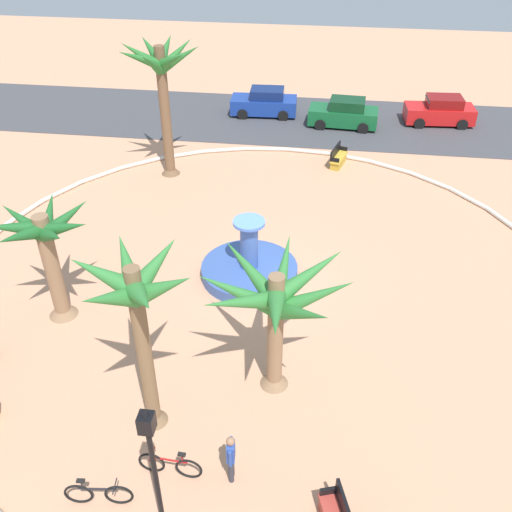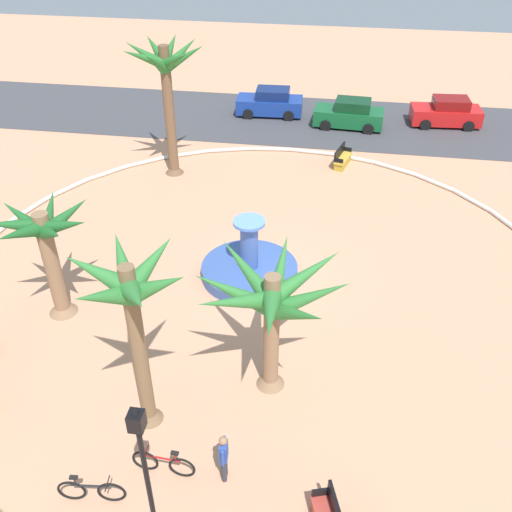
{
  "view_description": "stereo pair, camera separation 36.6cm",
  "coord_description": "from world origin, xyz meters",
  "px_view_note": "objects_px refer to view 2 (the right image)",
  "views": [
    {
      "loc": [
        2.24,
        -17.23,
        13.23
      ],
      "look_at": [
        -0.11,
        0.03,
        1.0
      ],
      "focal_mm": 40.09,
      "sensor_mm": 36.0,
      "label": 1
    },
    {
      "loc": [
        2.61,
        -17.17,
        13.23
      ],
      "look_at": [
        -0.11,
        0.03,
        1.0
      ],
      "focal_mm": 40.09,
      "sensor_mm": 36.0,
      "label": 2
    }
  ],
  "objects_px": {
    "palm_tree_near_fountain": "(166,75)",
    "lamppost": "(144,464)",
    "bench_southeast": "(342,160)",
    "palm_tree_by_curb": "(46,241)",
    "palm_tree_mid_plaza": "(132,305)",
    "parked_car_second": "(349,114)",
    "parked_car_leftmost": "(270,103)",
    "parked_car_third": "(446,113)",
    "palm_tree_far_side": "(272,302)",
    "person_cyclist_photo": "(224,456)",
    "bicycle_red_frame": "(164,463)",
    "fountain": "(249,268)",
    "bicycle_by_lamppost": "(91,491)"
  },
  "relations": [
    {
      "from": "person_cyclist_photo",
      "to": "fountain",
      "type": "bearing_deg",
      "value": 95.31
    },
    {
      "from": "bench_southeast",
      "to": "parked_car_third",
      "type": "height_order",
      "value": "parked_car_third"
    },
    {
      "from": "fountain",
      "to": "parked_car_third",
      "type": "height_order",
      "value": "fountain"
    },
    {
      "from": "bench_southeast",
      "to": "parked_car_leftmost",
      "type": "distance_m",
      "value": 7.96
    },
    {
      "from": "fountain",
      "to": "person_cyclist_photo",
      "type": "height_order",
      "value": "fountain"
    },
    {
      "from": "palm_tree_by_curb",
      "to": "person_cyclist_photo",
      "type": "height_order",
      "value": "palm_tree_by_curb"
    },
    {
      "from": "bench_southeast",
      "to": "bicycle_red_frame",
      "type": "xyz_separation_m",
      "value": [
        -3.95,
        -18.93,
        0.04
      ]
    },
    {
      "from": "palm_tree_near_fountain",
      "to": "bicycle_by_lamppost",
      "type": "distance_m",
      "value": 18.66
    },
    {
      "from": "bench_southeast",
      "to": "palm_tree_by_curb",
      "type": "bearing_deg",
      "value": -125.03
    },
    {
      "from": "palm_tree_far_side",
      "to": "parked_car_third",
      "type": "height_order",
      "value": "palm_tree_far_side"
    },
    {
      "from": "palm_tree_near_fountain",
      "to": "fountain",
      "type": "bearing_deg",
      "value": -56.97
    },
    {
      "from": "palm_tree_mid_plaza",
      "to": "parked_car_leftmost",
      "type": "relative_size",
      "value": 1.39
    },
    {
      "from": "lamppost",
      "to": "parked_car_leftmost",
      "type": "bearing_deg",
      "value": 91.98
    },
    {
      "from": "palm_tree_near_fountain",
      "to": "palm_tree_mid_plaza",
      "type": "xyz_separation_m",
      "value": [
        3.53,
        -15.2,
        -0.71
      ]
    },
    {
      "from": "bicycle_by_lamppost",
      "to": "parked_car_second",
      "type": "height_order",
      "value": "parked_car_second"
    },
    {
      "from": "person_cyclist_photo",
      "to": "parked_car_leftmost",
      "type": "relative_size",
      "value": 0.39
    },
    {
      "from": "bench_southeast",
      "to": "parked_car_second",
      "type": "xyz_separation_m",
      "value": [
        0.2,
        5.27,
        0.43
      ]
    },
    {
      "from": "palm_tree_mid_plaza",
      "to": "palm_tree_far_side",
      "type": "distance_m",
      "value": 3.84
    },
    {
      "from": "fountain",
      "to": "parked_car_second",
      "type": "bearing_deg",
      "value": 77.62
    },
    {
      "from": "parked_car_second",
      "to": "parked_car_third",
      "type": "bearing_deg",
      "value": 11.75
    },
    {
      "from": "person_cyclist_photo",
      "to": "bench_southeast",
      "type": "bearing_deg",
      "value": 82.82
    },
    {
      "from": "palm_tree_mid_plaza",
      "to": "parked_car_leftmost",
      "type": "distance_m",
      "value": 23.99
    },
    {
      "from": "palm_tree_near_fountain",
      "to": "parked_car_leftmost",
      "type": "relative_size",
      "value": 1.62
    },
    {
      "from": "palm_tree_near_fountain",
      "to": "palm_tree_mid_plaza",
      "type": "distance_m",
      "value": 15.62
    },
    {
      "from": "palm_tree_near_fountain",
      "to": "bicycle_by_lamppost",
      "type": "bearing_deg",
      "value": -80.76
    },
    {
      "from": "palm_tree_far_side",
      "to": "palm_tree_by_curb",
      "type": "bearing_deg",
      "value": 164.14
    },
    {
      "from": "palm_tree_by_curb",
      "to": "bicycle_red_frame",
      "type": "relative_size",
      "value": 2.49
    },
    {
      "from": "bench_southeast",
      "to": "palm_tree_far_side",
      "type": "bearing_deg",
      "value": -96.02
    },
    {
      "from": "fountain",
      "to": "parked_car_third",
      "type": "xyz_separation_m",
      "value": [
        9.05,
        16.58,
        0.44
      ]
    },
    {
      "from": "palm_tree_far_side",
      "to": "parked_car_second",
      "type": "height_order",
      "value": "palm_tree_far_side"
    },
    {
      "from": "lamppost",
      "to": "person_cyclist_photo",
      "type": "bearing_deg",
      "value": 49.7
    },
    {
      "from": "bicycle_by_lamppost",
      "to": "bench_southeast",
      "type": "bearing_deg",
      "value": 74.61
    },
    {
      "from": "palm_tree_mid_plaza",
      "to": "palm_tree_far_side",
      "type": "bearing_deg",
      "value": 29.38
    },
    {
      "from": "bicycle_by_lamppost",
      "to": "person_cyclist_photo",
      "type": "distance_m",
      "value": 3.37
    },
    {
      "from": "palm_tree_by_curb",
      "to": "lamppost",
      "type": "xyz_separation_m",
      "value": [
        5.59,
        -7.13,
        -0.52
      ]
    },
    {
      "from": "parked_car_leftmost",
      "to": "bicycle_red_frame",
      "type": "bearing_deg",
      "value": -88.39
    },
    {
      "from": "lamppost",
      "to": "parked_car_leftmost",
      "type": "height_order",
      "value": "lamppost"
    },
    {
      "from": "palm_tree_by_curb",
      "to": "parked_car_third",
      "type": "bearing_deg",
      "value": 52.42
    },
    {
      "from": "palm_tree_far_side",
      "to": "bicycle_red_frame",
      "type": "relative_size",
      "value": 2.67
    },
    {
      "from": "palm_tree_mid_plaza",
      "to": "parked_car_second",
      "type": "distance_m",
      "value": 23.38
    },
    {
      "from": "palm_tree_near_fountain",
      "to": "palm_tree_far_side",
      "type": "height_order",
      "value": "palm_tree_near_fountain"
    },
    {
      "from": "parked_car_leftmost",
      "to": "parked_car_third",
      "type": "distance_m",
      "value": 10.53
    },
    {
      "from": "palm_tree_mid_plaza",
      "to": "bicycle_red_frame",
      "type": "bearing_deg",
      "value": -60.53
    },
    {
      "from": "palm_tree_near_fountain",
      "to": "person_cyclist_photo",
      "type": "relative_size",
      "value": 4.12
    },
    {
      "from": "parked_car_leftmost",
      "to": "lamppost",
      "type": "bearing_deg",
      "value": -88.02
    },
    {
      "from": "person_cyclist_photo",
      "to": "parked_car_second",
      "type": "height_order",
      "value": "parked_car_second"
    },
    {
      "from": "palm_tree_mid_plaza",
      "to": "lamppost",
      "type": "distance_m",
      "value": 3.74
    },
    {
      "from": "parked_car_leftmost",
      "to": "parked_car_third",
      "type": "bearing_deg",
      "value": 0.01
    },
    {
      "from": "palm_tree_near_fountain",
      "to": "lamppost",
      "type": "xyz_separation_m",
      "value": [
        4.67,
        -18.32,
        -2.42
      ]
    },
    {
      "from": "palm_tree_near_fountain",
      "to": "person_cyclist_photo",
      "type": "bearing_deg",
      "value": -70.16
    }
  ]
}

